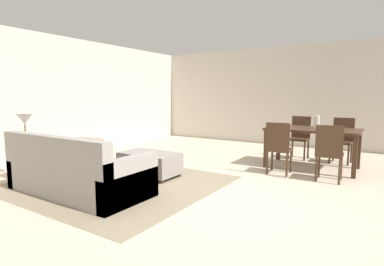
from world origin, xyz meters
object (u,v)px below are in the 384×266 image
side_table (27,152)px  dining_chair_near_right (329,150)px  couch (76,173)px  table_lamp (25,120)px  dining_table (313,133)px  dining_chair_near_left (279,145)px  dining_chair_far_left (300,135)px  vase_centerpiece (317,122)px  ottoman_table (150,163)px  dining_chair_far_right (342,138)px

side_table → dining_chair_near_right: size_ratio=0.61×
couch → table_lamp: size_ratio=4.01×
dining_table → dining_chair_near_left: 0.93m
table_lamp → dining_table: (3.83, 3.34, -0.31)m
side_table → dining_chair_near_left: bearing=36.0°
couch → dining_chair_near_right: size_ratio=2.29×
couch → dining_chair_near_right: 3.87m
dining_chair_far_left → dining_chair_near_left: bearing=-88.6°
table_lamp → dining_chair_near_right: table_lamp is taller
vase_centerpiece → side_table: bearing=-139.9°
vase_centerpiece → dining_chair_near_left: bearing=-120.2°
couch → side_table: 1.36m
ottoman_table → dining_chair_far_left: (1.77, 2.96, 0.29)m
table_lamp → dining_table: size_ratio=0.32×
dining_chair_near_right → dining_table: bearing=116.8°
ottoman_table → dining_table: bearing=44.1°
ottoman_table → vase_centerpiece: (2.27, 2.09, 0.65)m
dining_chair_near_left → dining_table: bearing=65.1°
dining_chair_near_left → side_table: bearing=-144.0°
dining_table → dining_chair_far_left: dining_chair_far_left is taller
ottoman_table → dining_table: (2.20, 2.13, 0.43)m
couch → table_lamp: bearing=177.8°
vase_centerpiece → couch: bearing=-127.3°
side_table → vase_centerpiece: bearing=40.1°
dining_table → dining_chair_far_right: size_ratio=1.78×
dining_chair_near_right → dining_chair_far_right: 1.69m
ottoman_table → table_lamp: table_lamp is taller
table_lamp → dining_chair_far_right: size_ratio=0.57×
dining_chair_near_left → dining_chair_near_right: size_ratio=1.00×
table_lamp → dining_chair_far_right: 5.98m
ottoman_table → vase_centerpiece: vase_centerpiece is taller
ottoman_table → dining_chair_far_right: dining_chair_far_right is taller
dining_chair_near_left → dining_chair_far_right: (0.81, 1.67, 0.00)m
side_table → table_lamp: bearing=166.0°
dining_chair_far_right → dining_table: bearing=-116.5°
dining_chair_far_left → dining_chair_near_right: bearing=-63.0°
dining_table → dining_chair_near_left: size_ratio=1.78×
vase_centerpiece → table_lamp: bearing=-139.9°
table_lamp → dining_chair_near_right: 4.96m
table_lamp → dining_chair_near_left: bearing=36.0°
couch → side_table: couch is taller
couch → dining_table: (2.48, 3.39, 0.38)m
dining_chair_near_left → vase_centerpiece: vase_centerpiece is taller
dining_chair_near_left → vase_centerpiece: 0.98m
table_lamp → couch: bearing=-2.2°
dining_table → vase_centerpiece: 0.23m
couch → dining_chair_near_right: dining_chair_near_right is taller
couch → vase_centerpiece: bearing=52.7°
side_table → couch: bearing=-2.2°
couch → side_table: bearing=177.8°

